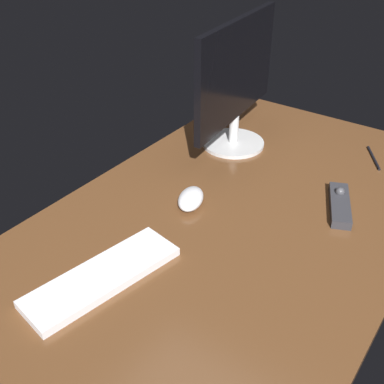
{
  "coord_description": "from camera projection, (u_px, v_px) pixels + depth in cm",
  "views": [
    {
      "loc": [
        -89.38,
        -49.01,
        74.62
      ],
      "look_at": [
        -7.01,
        9.81,
        8.0
      ],
      "focal_mm": 44.69,
      "sensor_mm": 36.0,
      "label": 1
    }
  ],
  "objects": [
    {
      "name": "computer_mouse",
      "position": [
        191.0,
        199.0,
        1.26
      ],
      "size": [
        12.57,
        10.03,
        3.87
      ],
      "primitive_type": "ellipsoid",
      "rotation": [
        0.0,
        0.0,
        0.38
      ],
      "color": "silver",
      "rests_on": "desk"
    },
    {
      "name": "pen",
      "position": [
        374.0,
        158.0,
        1.47
      ],
      "size": [
        12.55,
        8.08,
        0.77
      ],
      "primitive_type": "cylinder",
      "rotation": [
        0.0,
        1.57,
        0.55
      ],
      "color": "black",
      "rests_on": "desk"
    },
    {
      "name": "monitor",
      "position": [
        236.0,
        82.0,
        1.44
      ],
      "size": [
        48.2,
        20.02,
        39.96
      ],
      "rotation": [
        0.0,
        0.0,
        0.1
      ],
      "color": "silver",
      "rests_on": "desk"
    },
    {
      "name": "desk",
      "position": [
        238.0,
        214.0,
        1.25
      ],
      "size": [
        140.0,
        84.0,
        2.0
      ],
      "primitive_type": "cube",
      "color": "brown",
      "rests_on": "ground"
    },
    {
      "name": "media_remote",
      "position": [
        340.0,
        204.0,
        1.25
      ],
      "size": [
        18.94,
        11.95,
        4.02
      ],
      "rotation": [
        0.0,
        0.0,
        0.41
      ],
      "color": "#2D2D33",
      "rests_on": "desk"
    },
    {
      "name": "keyboard",
      "position": [
        103.0,
        276.0,
        1.03
      ],
      "size": [
        36.5,
        17.32,
        1.92
      ],
      "primitive_type": "cube",
      "rotation": [
        0.0,
        0.0,
        -0.18
      ],
      "color": "white",
      "rests_on": "desk"
    }
  ]
}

